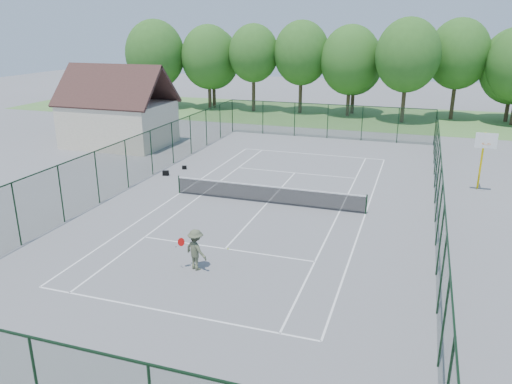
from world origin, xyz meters
TOP-DOWN VIEW (x-y plane):
  - ground at (0.00, 0.00)m, footprint 140.00×140.00m
  - grass_far at (0.00, 30.00)m, footprint 80.00×16.00m
  - court_lines at (0.00, 0.00)m, footprint 11.05×23.85m
  - tennis_net at (0.00, 0.00)m, footprint 11.08×0.08m
  - fence_enclosure at (0.00, 0.00)m, footprint 18.05×36.05m
  - utility_building at (-16.00, 10.00)m, footprint 8.60×6.27m
  - tree_line_far at (0.00, 30.00)m, footprint 39.40×6.40m
  - basketball_goal at (11.52, 6.16)m, footprint 1.20×1.43m
  - sports_bag_a at (-8.07, 3.08)m, footprint 0.47×0.36m
  - sports_bag_b at (-7.56, 4.85)m, footprint 0.36×0.30m
  - tennis_player at (-0.39, -8.59)m, footprint 2.16×1.06m

SIDE VIEW (x-z plane):
  - ground at x=0.00m, z-range 0.00..0.00m
  - court_lines at x=0.00m, z-range 0.00..0.01m
  - grass_far at x=0.00m, z-range 0.00..0.01m
  - sports_bag_b at x=-7.56m, z-range 0.00..0.25m
  - sports_bag_a at x=-8.07m, z-range 0.00..0.33m
  - tennis_net at x=0.00m, z-range 0.03..1.13m
  - tennis_player at x=-0.39m, z-range 0.00..1.75m
  - fence_enclosure at x=0.00m, z-range 0.05..3.07m
  - basketball_goal at x=11.52m, z-range 0.74..4.39m
  - utility_building at x=-16.00m, z-range -0.20..6.44m
  - tree_line_far at x=0.00m, z-range 1.14..10.84m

